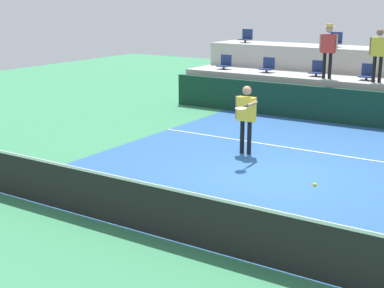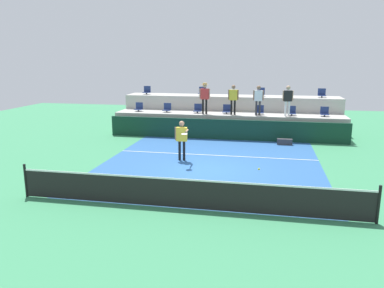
{
  "view_description": "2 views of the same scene",
  "coord_description": "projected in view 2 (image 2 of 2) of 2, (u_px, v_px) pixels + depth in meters",
  "views": [
    {
      "loc": [
        4.83,
        -10.79,
        3.83
      ],
      "look_at": [
        -1.04,
        -1.66,
        0.95
      ],
      "focal_mm": 51.86,
      "sensor_mm": 36.0,
      "label": 1
    },
    {
      "loc": [
        2.19,
        -14.12,
        4.28
      ],
      "look_at": [
        -0.45,
        -0.87,
        1.24
      ],
      "focal_mm": 35.24,
      "sensor_mm": 36.0,
      "label": 2
    }
  ],
  "objects": [
    {
      "name": "ground_plane",
      "position": [
        207.0,
        170.0,
        14.87
      ],
      "size": [
        40.0,
        40.0,
        0.0
      ],
      "primitive_type": "plane",
      "color": "#388456"
    },
    {
      "name": "court_inner_paint",
      "position": [
        211.0,
        164.0,
        15.82
      ],
      "size": [
        9.0,
        10.0,
        0.01
      ],
      "primitive_type": "cube",
      "color": "#285693",
      "rests_on": "ground_plane"
    },
    {
      "name": "court_service_line",
      "position": [
        216.0,
        155.0,
        17.16
      ],
      "size": [
        9.0,
        0.06,
        0.0
      ],
      "primitive_type": "cube",
      "color": "white",
      "rests_on": "ground_plane"
    },
    {
      "name": "tennis_net",
      "position": [
        186.0,
        193.0,
        10.93
      ],
      "size": [
        10.48,
        0.08,
        1.07
      ],
      "color": "black",
      "rests_on": "ground_plane"
    },
    {
      "name": "sponsor_backboard",
      "position": [
        225.0,
        129.0,
        20.49
      ],
      "size": [
        13.0,
        0.16,
        1.1
      ],
      "primitive_type": "cube",
      "color": "#0F3323",
      "rests_on": "ground_plane"
    },
    {
      "name": "seating_tier_lower",
      "position": [
        227.0,
        124.0,
        21.71
      ],
      "size": [
        13.0,
        1.8,
        1.25
      ],
      "primitive_type": "cube",
      "color": "#ADAAA3",
      "rests_on": "ground_plane"
    },
    {
      "name": "seating_tier_upper",
      "position": [
        231.0,
        113.0,
        23.34
      ],
      "size": [
        13.0,
        1.8,
        2.1
      ],
      "primitive_type": "cube",
      "color": "#ADAAA3",
      "rests_on": "ground_plane"
    },
    {
      "name": "stadium_chair_lower_far_left",
      "position": [
        139.0,
        108.0,
        22.48
      ],
      "size": [
        0.44,
        0.4,
        0.52
      ],
      "color": "#2D2D33",
      "rests_on": "seating_tier_lower"
    },
    {
      "name": "stadium_chair_lower_left",
      "position": [
        167.0,
        108.0,
        22.15
      ],
      "size": [
        0.44,
        0.4,
        0.52
      ],
      "color": "#2D2D33",
      "rests_on": "seating_tier_lower"
    },
    {
      "name": "stadium_chair_lower_mid_left",
      "position": [
        198.0,
        109.0,
        21.8
      ],
      "size": [
        0.44,
        0.4,
        0.52
      ],
      "color": "#2D2D33",
      "rests_on": "seating_tier_lower"
    },
    {
      "name": "stadium_chair_lower_center",
      "position": [
        227.0,
        110.0,
        21.47
      ],
      "size": [
        0.44,
        0.4,
        0.52
      ],
      "color": "#2D2D33",
      "rests_on": "seating_tier_lower"
    },
    {
      "name": "stadium_chair_lower_mid_right",
      "position": [
        260.0,
        111.0,
        21.12
      ],
      "size": [
        0.44,
        0.4,
        0.52
      ],
      "color": "#2D2D33",
      "rests_on": "seating_tier_lower"
    },
    {
      "name": "stadium_chair_lower_right",
      "position": [
        292.0,
        112.0,
        20.79
      ],
      "size": [
        0.44,
        0.4,
        0.52
      ],
      "color": "#2D2D33",
      "rests_on": "seating_tier_lower"
    },
    {
      "name": "stadium_chair_lower_far_right",
      "position": [
        325.0,
        112.0,
        20.46
      ],
      "size": [
        0.44,
        0.4,
        0.52
      ],
      "color": "#2D2D33",
      "rests_on": "seating_tier_lower"
    },
    {
      "name": "stadium_chair_upper_far_left",
      "position": [
        147.0,
        91.0,
        24.03
      ],
      "size": [
        0.44,
        0.4,
        0.52
      ],
      "color": "#2D2D33",
      "rests_on": "seating_tier_upper"
    },
    {
      "name": "stadium_chair_upper_left",
      "position": [
        202.0,
        92.0,
        23.34
      ],
      "size": [
        0.44,
        0.4,
        0.52
      ],
      "color": "#2D2D33",
      "rests_on": "seating_tier_upper"
    },
    {
      "name": "stadium_chair_upper_right",
      "position": [
        261.0,
        93.0,
        22.66
      ],
      "size": [
        0.44,
        0.4,
        0.52
      ],
      "color": "#2D2D33",
      "rests_on": "seating_tier_upper"
    },
    {
      "name": "stadium_chair_upper_far_right",
      "position": [
        322.0,
        94.0,
        21.99
      ],
      "size": [
        0.44,
        0.4,
        0.52
      ],
      "color": "#2D2D33",
      "rests_on": "seating_tier_upper"
    },
    {
      "name": "tennis_player",
      "position": [
        182.0,
        136.0,
        16.09
      ],
      "size": [
        0.76,
        1.19,
        1.73
      ],
      "color": "black",
      "rests_on": "ground_plane"
    },
    {
      "name": "spectator_with_hat",
      "position": [
        205.0,
        95.0,
        21.15
      ],
      "size": [
        0.6,
        0.45,
        1.76
      ],
      "color": "black",
      "rests_on": "seating_tier_lower"
    },
    {
      "name": "spectator_leaning_on_rail",
      "position": [
        233.0,
        97.0,
        20.86
      ],
      "size": [
        0.58,
        0.22,
        1.66
      ],
      "color": "black",
      "rests_on": "seating_tier_lower"
    },
    {
      "name": "spectator_in_white",
      "position": [
        258.0,
        98.0,
        20.6
      ],
      "size": [
        0.58,
        0.23,
        1.64
      ],
      "color": "#2D2D33",
      "rests_on": "seating_tier_lower"
    },
    {
      "name": "spectator_in_grey",
      "position": [
        288.0,
        98.0,
        20.3
      ],
      "size": [
        0.58,
        0.27,
        1.66
      ],
      "color": "white",
      "rests_on": "seating_tier_lower"
    },
    {
      "name": "tennis_ball",
      "position": [
        259.0,
        169.0,
        11.46
      ],
      "size": [
        0.07,
        0.07,
        0.07
      ],
      "color": "#CCE033"
    },
    {
      "name": "equipment_bag",
      "position": [
        285.0,
        142.0,
        19.3
      ],
      "size": [
        0.76,
        0.28,
        0.3
      ],
      "primitive_type": "cube",
      "color": "#333338",
      "rests_on": "ground_plane"
    }
  ]
}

